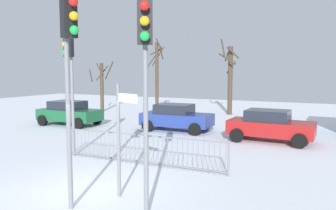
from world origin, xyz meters
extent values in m
plane|color=white|center=(0.00, 0.00, 0.00)|extent=(60.00, 60.00, 0.00)
cylinder|color=slate|center=(0.48, -1.05, 2.50)|extent=(0.11, 0.11, 4.99)
cube|color=black|center=(0.63, -1.11, 4.44)|extent=(0.32, 0.38, 0.90)
sphere|color=red|center=(0.87, -1.21, 4.74)|extent=(0.20, 0.20, 0.20)
sphere|color=orange|center=(0.87, -1.21, 4.44)|extent=(0.20, 0.20, 0.20)
sphere|color=green|center=(0.87, -1.21, 4.14)|extent=(0.20, 0.20, 0.20)
cylinder|color=slate|center=(-2.93, 2.85, 2.39)|extent=(0.11, 0.11, 4.78)
cube|color=black|center=(-2.90, 2.68, 4.23)|extent=(0.35, 0.27, 0.90)
sphere|color=red|center=(-2.85, 2.44, 4.53)|extent=(0.20, 0.20, 0.20)
sphere|color=orange|center=(-2.85, 2.44, 4.23)|extent=(0.20, 0.20, 0.20)
sphere|color=green|center=(-2.85, 2.44, 3.93)|extent=(0.20, 0.20, 0.20)
cylinder|color=slate|center=(2.29, -0.60, 2.41)|extent=(0.11, 0.11, 4.81)
cube|color=black|center=(2.37, -0.75, 4.26)|extent=(0.39, 0.35, 0.90)
sphere|color=red|center=(2.49, -0.97, 4.56)|extent=(0.20, 0.20, 0.20)
sphere|color=orange|center=(2.49, -0.97, 4.26)|extent=(0.20, 0.20, 0.20)
sphere|color=green|center=(2.49, -0.97, 3.96)|extent=(0.20, 0.20, 0.20)
cylinder|color=slate|center=(1.08, 0.09, 1.47)|extent=(0.09, 0.09, 2.95)
cube|color=white|center=(1.45, -0.03, 2.60)|extent=(0.67, 0.25, 0.22)
cube|color=slate|center=(0.00, 2.89, 1.05)|extent=(6.31, 0.22, 0.04)
cube|color=slate|center=(0.00, 2.89, 0.12)|extent=(6.31, 0.22, 0.04)
cylinder|color=slate|center=(-3.07, 2.80, 0.53)|extent=(0.02, 0.02, 1.05)
cylinder|color=slate|center=(-2.89, 2.81, 0.53)|extent=(0.02, 0.02, 1.05)
cylinder|color=slate|center=(-2.71, 2.81, 0.53)|extent=(0.02, 0.02, 1.05)
cylinder|color=slate|center=(-2.53, 2.82, 0.53)|extent=(0.02, 0.02, 1.05)
cylinder|color=slate|center=(-2.35, 2.82, 0.53)|extent=(0.02, 0.02, 1.05)
cylinder|color=slate|center=(-2.17, 2.83, 0.53)|extent=(0.02, 0.02, 1.05)
cylinder|color=slate|center=(-1.98, 2.83, 0.53)|extent=(0.02, 0.02, 1.05)
cylinder|color=slate|center=(-1.80, 2.84, 0.53)|extent=(0.02, 0.02, 1.05)
cylinder|color=slate|center=(-1.62, 2.84, 0.53)|extent=(0.02, 0.02, 1.05)
cylinder|color=slate|center=(-1.44, 2.85, 0.53)|extent=(0.02, 0.02, 1.05)
cylinder|color=slate|center=(-1.26, 2.85, 0.53)|extent=(0.02, 0.02, 1.05)
cylinder|color=slate|center=(-1.08, 2.86, 0.53)|extent=(0.02, 0.02, 1.05)
cylinder|color=slate|center=(-0.90, 2.86, 0.53)|extent=(0.02, 0.02, 1.05)
cylinder|color=slate|center=(-0.72, 2.87, 0.53)|extent=(0.02, 0.02, 1.05)
cylinder|color=slate|center=(-0.54, 2.87, 0.53)|extent=(0.02, 0.02, 1.05)
cylinder|color=slate|center=(-0.36, 2.88, 0.53)|extent=(0.02, 0.02, 1.05)
cylinder|color=slate|center=(-0.18, 2.88, 0.53)|extent=(0.02, 0.02, 1.05)
cylinder|color=slate|center=(0.00, 2.89, 0.53)|extent=(0.02, 0.02, 1.05)
cylinder|color=slate|center=(0.18, 2.89, 0.53)|extent=(0.02, 0.02, 1.05)
cylinder|color=slate|center=(0.36, 2.90, 0.53)|extent=(0.02, 0.02, 1.05)
cylinder|color=slate|center=(0.54, 2.90, 0.53)|extent=(0.02, 0.02, 1.05)
cylinder|color=slate|center=(0.72, 2.91, 0.53)|extent=(0.02, 0.02, 1.05)
cylinder|color=slate|center=(0.90, 2.91, 0.53)|extent=(0.02, 0.02, 1.05)
cylinder|color=slate|center=(1.08, 2.92, 0.53)|extent=(0.02, 0.02, 1.05)
cylinder|color=slate|center=(1.26, 2.92, 0.53)|extent=(0.02, 0.02, 1.05)
cylinder|color=slate|center=(1.44, 2.93, 0.53)|extent=(0.02, 0.02, 1.05)
cylinder|color=slate|center=(1.62, 2.93, 0.53)|extent=(0.02, 0.02, 1.05)
cylinder|color=slate|center=(1.80, 2.94, 0.53)|extent=(0.02, 0.02, 1.05)
cylinder|color=slate|center=(1.98, 2.94, 0.53)|extent=(0.02, 0.02, 1.05)
cylinder|color=slate|center=(2.16, 2.95, 0.53)|extent=(0.02, 0.02, 1.05)
cylinder|color=slate|center=(2.34, 2.95, 0.53)|extent=(0.02, 0.02, 1.05)
cylinder|color=slate|center=(2.52, 2.96, 0.53)|extent=(0.02, 0.02, 1.05)
cylinder|color=slate|center=(2.70, 2.96, 0.53)|extent=(0.02, 0.02, 1.05)
cylinder|color=slate|center=(2.88, 2.97, 0.53)|extent=(0.02, 0.02, 1.05)
cylinder|color=slate|center=(3.06, 2.97, 0.53)|extent=(0.02, 0.02, 1.05)
cylinder|color=slate|center=(-3.16, 2.80, 0.53)|extent=(0.06, 0.06, 1.05)
cylinder|color=slate|center=(3.15, 2.98, 0.53)|extent=(0.06, 0.06, 1.05)
cube|color=maroon|center=(3.44, 8.89, 0.65)|extent=(3.84, 1.79, 0.65)
cube|color=#1E232D|center=(3.29, 8.90, 1.20)|extent=(1.94, 1.54, 0.55)
cylinder|color=black|center=(4.81, 9.71, 0.32)|extent=(0.65, 0.24, 0.64)
cylinder|color=black|center=(4.77, 8.01, 0.32)|extent=(0.65, 0.24, 0.64)
cylinder|color=black|center=(2.11, 9.78, 0.32)|extent=(0.65, 0.24, 0.64)
cylinder|color=black|center=(2.07, 8.08, 0.32)|extent=(0.65, 0.24, 0.64)
cube|color=#195933|center=(-8.25, 8.42, 0.65)|extent=(3.85, 1.81, 0.65)
cube|color=#1E232D|center=(-8.40, 8.42, 1.20)|extent=(1.94, 1.55, 0.55)
cylinder|color=black|center=(-6.93, 9.31, 0.32)|extent=(0.65, 0.24, 0.64)
cylinder|color=black|center=(-6.88, 7.61, 0.32)|extent=(0.65, 0.24, 0.64)
cylinder|color=black|center=(-9.63, 9.23, 0.32)|extent=(0.65, 0.24, 0.64)
cylinder|color=black|center=(-9.58, 7.53, 0.32)|extent=(0.65, 0.24, 0.64)
cube|color=navy|center=(-1.64, 9.51, 0.65)|extent=(3.86, 1.83, 0.65)
cube|color=#1E232D|center=(-1.79, 9.50, 1.20)|extent=(1.95, 1.57, 0.55)
cylinder|color=black|center=(-0.32, 10.40, 0.32)|extent=(0.65, 0.24, 0.64)
cylinder|color=black|center=(-0.26, 8.71, 0.32)|extent=(0.65, 0.24, 0.64)
cylinder|color=black|center=(-3.01, 10.31, 0.32)|extent=(0.65, 0.24, 0.64)
cylinder|color=black|center=(-2.96, 8.61, 0.32)|extent=(0.65, 0.24, 0.64)
cylinder|color=#473828|center=(-10.84, 14.96, 1.95)|extent=(0.29, 0.29, 3.90)
cylinder|color=#473828|center=(-10.53, 15.57, 3.31)|extent=(1.33, 0.73, 1.46)
cylinder|color=#473828|center=(-10.83, 14.68, 3.44)|extent=(0.64, 0.11, 0.93)
cylinder|color=#473828|center=(-11.09, 15.36, 3.10)|extent=(0.91, 0.63, 1.25)
cylinder|color=#473828|center=(-11.44, 14.36, 2.92)|extent=(1.31, 1.31, 0.99)
cylinder|color=#473828|center=(-1.01, 17.64, 2.54)|extent=(0.35, 0.35, 5.08)
cylinder|color=#473828|center=(-1.26, 17.74, 4.49)|extent=(0.36, 0.65, 1.01)
cylinder|color=#473828|center=(-1.53, 17.36, 5.04)|extent=(0.72, 1.17, 1.33)
cylinder|color=#473828|center=(-0.73, 17.29, 4.60)|extent=(0.84, 0.70, 0.85)
cylinder|color=#473828|center=(-1.04, 17.93, 3.54)|extent=(0.70, 0.20, 0.96)
cylinder|color=#473828|center=(-1.07, 17.01, 4.15)|extent=(1.33, 0.26, 0.87)
cylinder|color=#473828|center=(-6.12, 15.57, 2.71)|extent=(0.26, 0.26, 5.41)
cylinder|color=#473828|center=(-6.35, 16.09, 4.80)|extent=(1.10, 0.56, 0.66)
cylinder|color=#473828|center=(-5.86, 15.47, 5.20)|extent=(0.32, 0.63, 0.97)
cylinder|color=#473828|center=(-6.26, 15.93, 4.31)|extent=(0.81, 0.39, 1.32)
cylinder|color=#473828|center=(-6.52, 15.98, 4.38)|extent=(0.92, 0.92, 1.65)
cylinder|color=#473828|center=(-5.77, 15.63, 4.62)|extent=(0.22, 0.79, 0.93)
camera|label=1|loc=(5.97, -6.93, 3.25)|focal=35.87mm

